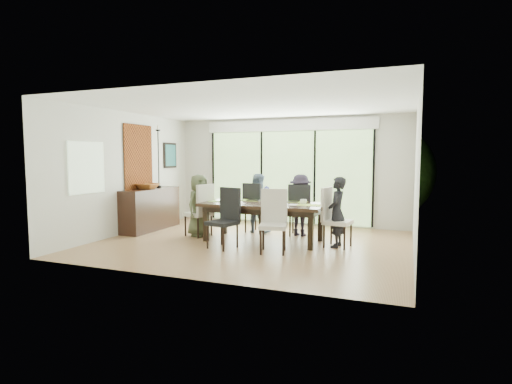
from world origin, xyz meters
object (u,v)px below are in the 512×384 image
(person_right_end, at_px, (337,212))
(person_far_right, at_px, (300,205))
(chair_far_right, at_px, (301,209))
(vase, at_px, (267,200))
(bowl, at_px, (148,186))
(table_top, at_px, (263,205))
(cup_a, at_px, (235,199))
(laptop, at_px, (223,201))
(chair_near_left, at_px, (222,218))
(cup_c, at_px, (303,202))
(person_far_left, at_px, (257,203))
(cup_b, at_px, (269,202))
(chair_right_end, at_px, (338,217))
(chair_far_left, at_px, (258,207))
(chair_near_right, at_px, (273,221))
(person_left_end, at_px, (199,205))
(sideboard, at_px, (151,209))
(chair_left_end, at_px, (198,210))

(person_right_end, xyz_separation_m, person_far_right, (-0.93, 0.83, 0.00))
(chair_far_right, xyz_separation_m, person_right_end, (0.93, -0.85, 0.10))
(vase, xyz_separation_m, bowl, (-2.96, 0.11, 0.19))
(table_top, relative_size, cup_a, 19.35)
(table_top, bearing_deg, laptop, -173.29)
(chair_near_left, height_order, cup_c, chair_near_left)
(person_far_left, xyz_separation_m, cup_c, (1.25, -0.73, 0.16))
(cup_b, distance_m, bowl, 3.08)
(chair_right_end, height_order, chair_far_left, same)
(person_far_right, bearing_deg, chair_far_left, 5.05)
(chair_far_right, bearing_deg, cup_c, 101.68)
(chair_right_end, bearing_deg, cup_c, 91.33)
(chair_near_right, height_order, person_left_end, person_left_end)
(chair_right_end, bearing_deg, chair_far_left, 75.91)
(chair_near_right, height_order, person_far_right, person_far_right)
(table_top, xyz_separation_m, cup_a, (-0.70, 0.15, 0.08))
(chair_far_left, distance_m, person_right_end, 2.11)
(person_far_right, bearing_deg, cup_c, 115.10)
(chair_right_end, xyz_separation_m, sideboard, (-4.41, 0.26, -0.08))
(chair_near_left, xyz_separation_m, person_right_end, (1.98, 0.87, 0.10))
(laptop, bearing_deg, chair_far_left, 62.64)
(chair_right_end, relative_size, person_far_left, 0.85)
(vase, height_order, cup_b, vase)
(chair_right_end, relative_size, chair_far_left, 1.00)
(cup_a, distance_m, sideboard, 2.24)
(table_top, distance_m, person_far_left, 0.95)
(table_top, xyz_separation_m, person_far_right, (0.55, 0.83, -0.08))
(chair_far_right, height_order, person_far_right, person_far_right)
(laptop, bearing_deg, cup_c, 2.38)
(chair_far_left, height_order, person_left_end, person_left_end)
(chair_right_end, distance_m, person_left_end, 2.98)
(cup_b, bearing_deg, sideboard, 173.37)
(sideboard, bearing_deg, chair_right_end, -3.32)
(cup_a, distance_m, cup_c, 1.50)
(chair_far_right, distance_m, sideboard, 3.51)
(chair_right_end, distance_m, cup_a, 2.22)
(chair_far_left, bearing_deg, table_top, 131.95)
(chair_near_right, bearing_deg, person_left_end, 142.86)
(chair_near_right, height_order, vase, chair_near_right)
(person_right_end, height_order, sideboard, person_right_end)
(chair_left_end, relative_size, bowl, 2.22)
(cup_c, bearing_deg, person_left_end, -177.49)
(chair_near_right, xyz_separation_m, bowl, (-3.41, 1.03, 0.46))
(chair_left_end, distance_m, cup_b, 1.67)
(table_top, bearing_deg, person_far_left, 118.47)
(vase, relative_size, bowl, 0.24)
(person_far_right, xyz_separation_m, bowl, (-3.46, -0.67, 0.37))
(chair_near_right, relative_size, bowl, 2.22)
(person_far_left, distance_m, sideboard, 2.54)
(chair_near_right, xyz_separation_m, person_far_left, (-0.95, 1.70, 0.10))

